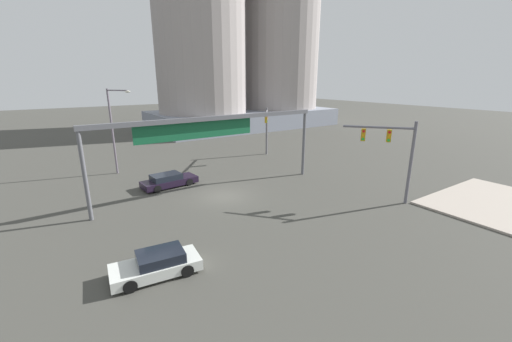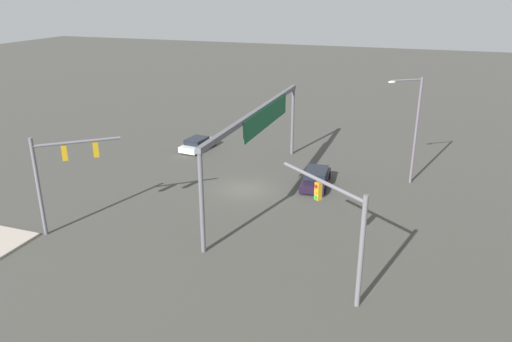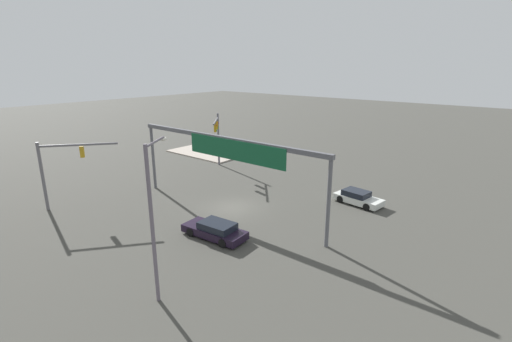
{
  "view_description": "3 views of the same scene",
  "coord_description": "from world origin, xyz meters",
  "px_view_note": "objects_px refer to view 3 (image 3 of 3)",
  "views": [
    {
      "loc": [
        -11.65,
        -21.93,
        9.4
      ],
      "look_at": [
        2.14,
        -1.6,
        2.25
      ],
      "focal_mm": 22.27,
      "sensor_mm": 36.0,
      "label": 1
    },
    {
      "loc": [
        32.9,
        12.67,
        14.71
      ],
      "look_at": [
        2.58,
        1.94,
        2.69
      ],
      "focal_mm": 34.3,
      "sensor_mm": 36.0,
      "label": 2
    },
    {
      "loc": [
        -20.55,
        21.8,
        12.09
      ],
      "look_at": [
        -2.12,
        -0.49,
        3.63
      ],
      "focal_mm": 25.67,
      "sensor_mm": 36.0,
      "label": 3
    }
  ],
  "objects_px": {
    "traffic_signal_near_corner": "(59,163)",
    "streetlamp_curved_arm": "(154,212)",
    "sedan_car_waiting_far": "(358,198)",
    "sedan_car_approaching": "(215,230)",
    "traffic_signal_opposite_side": "(217,132)"
  },
  "relations": [
    {
      "from": "streetlamp_curved_arm",
      "to": "sedan_car_waiting_far",
      "type": "xyz_separation_m",
      "value": [
        -2.3,
        -19.68,
        -4.38
      ]
    },
    {
      "from": "traffic_signal_near_corner",
      "to": "sedan_car_approaching",
      "type": "height_order",
      "value": "traffic_signal_near_corner"
    },
    {
      "from": "traffic_signal_near_corner",
      "to": "sedan_car_waiting_far",
      "type": "relative_size",
      "value": 1.34
    },
    {
      "from": "traffic_signal_near_corner",
      "to": "sedan_car_approaching",
      "type": "bearing_deg",
      "value": -34.64
    },
    {
      "from": "sedan_car_approaching",
      "to": "sedan_car_waiting_far",
      "type": "xyz_separation_m",
      "value": [
        -5.08,
        -12.84,
        -0.0
      ]
    },
    {
      "from": "streetlamp_curved_arm",
      "to": "sedan_car_approaching",
      "type": "bearing_deg",
      "value": -11.78
    },
    {
      "from": "traffic_signal_near_corner",
      "to": "streetlamp_curved_arm",
      "type": "height_order",
      "value": "streetlamp_curved_arm"
    },
    {
      "from": "sedan_car_waiting_far",
      "to": "streetlamp_curved_arm",
      "type": "bearing_deg",
      "value": -90.17
    },
    {
      "from": "traffic_signal_near_corner",
      "to": "sedan_car_waiting_far",
      "type": "xyz_separation_m",
      "value": [
        -19.15,
        -17.24,
        -3.49
      ]
    },
    {
      "from": "traffic_signal_opposite_side",
      "to": "streetlamp_curved_arm",
      "type": "distance_m",
      "value": 25.78
    },
    {
      "from": "traffic_signal_opposite_side",
      "to": "streetlamp_curved_arm",
      "type": "xyz_separation_m",
      "value": [
        -15.97,
        20.22,
        0.62
      ]
    },
    {
      "from": "sedan_car_approaching",
      "to": "sedan_car_waiting_far",
      "type": "height_order",
      "value": "same"
    },
    {
      "from": "streetlamp_curved_arm",
      "to": "sedan_car_waiting_far",
      "type": "distance_m",
      "value": 20.3
    },
    {
      "from": "traffic_signal_near_corner",
      "to": "streetlamp_curved_arm",
      "type": "bearing_deg",
      "value": -60.25
    },
    {
      "from": "traffic_signal_near_corner",
      "to": "streetlamp_curved_arm",
      "type": "relative_size",
      "value": 0.7
    }
  ]
}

